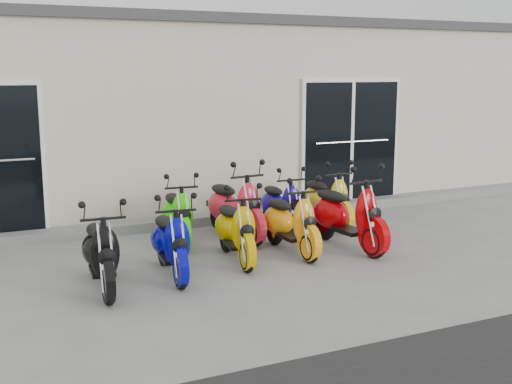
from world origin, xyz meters
The scene contains 15 objects.
ground centered at (0.00, 0.00, 0.00)m, with size 80.00×80.00×0.00m, color gray.
building centered at (0.00, 5.20, 1.60)m, with size 14.00×6.00×3.20m, color beige.
roof_cap centered at (0.00, 5.20, 3.28)m, with size 14.20×6.20×0.16m, color #3F3F42.
front_step centered at (0.00, 2.02, 0.07)m, with size 14.00×0.40×0.15m, color gray.
door_left centered at (-3.20, 2.17, 1.26)m, with size 1.07×0.08×2.22m, color black.
door_right centered at (2.60, 2.17, 1.26)m, with size 2.02×0.08×2.22m, color black.
scooter_front_black centered at (-2.43, -0.49, 0.56)m, with size 0.55×1.51×1.12m, color black, non-canonical shape.
scooter_front_blue centered at (-1.57, -0.36, 0.55)m, with size 0.54×1.48×1.09m, color #04068D, non-canonical shape.
scooter_front_orange_a centered at (-0.62, -0.11, 0.55)m, with size 0.54×1.48×1.09m, color #CEA200, non-canonical shape.
scooter_front_orange_b centered at (0.21, -0.07, 0.56)m, with size 0.55×1.51×1.12m, color #FF9A0F, non-canonical shape.
scooter_front_red centered at (1.04, -0.18, 0.62)m, with size 0.61×1.68×1.24m, color #B70206, non-canonical shape.
scooter_back_green centered at (-1.02, 1.07, 0.54)m, with size 0.53×1.46×1.08m, color #36DF09, non-canonical shape.
scooter_back_red centered at (-0.17, 0.97, 0.61)m, with size 0.60×1.65×1.22m, color red, non-canonical shape.
scooter_back_blue centered at (0.66, 1.09, 0.53)m, with size 0.52×1.42×1.05m, color #15058F, non-canonical shape.
scooter_back_yellow centered at (1.45, 1.05, 0.55)m, with size 0.54×1.50×1.11m, color gold, non-canonical shape.
Camera 1 is at (-3.75, -7.55, 2.46)m, focal length 45.00 mm.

